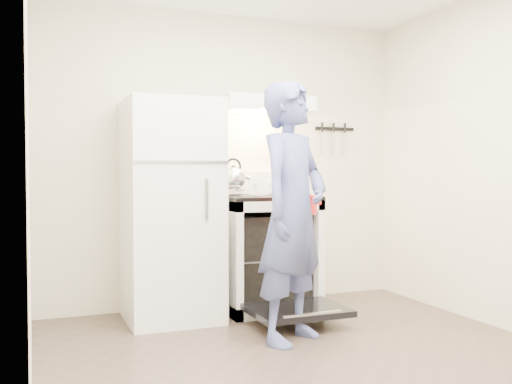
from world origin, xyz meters
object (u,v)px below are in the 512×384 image
stove_body (266,254)px  tea_kettle (233,177)px  refrigerator (171,210)px  person (293,212)px  dutch_oven (300,206)px

stove_body → tea_kettle: tea_kettle is taller
refrigerator → person: bearing=-54.1°
refrigerator → dutch_oven: bearing=-37.2°
tea_kettle → person: person is taller
refrigerator → tea_kettle: (0.55, 0.11, 0.26)m
stove_body → person: 1.00m
tea_kettle → dutch_oven: bearing=-70.1°
refrigerator → dutch_oven: size_ratio=5.42×
refrigerator → tea_kettle: refrigerator is taller
stove_body → dutch_oven: size_ratio=2.93×
refrigerator → stove_body: refrigerator is taller
dutch_oven → refrigerator: bearing=142.8°
refrigerator → stove_body: bearing=1.8°
stove_body → tea_kettle: (-0.26, 0.09, 0.65)m
person → dutch_oven: size_ratio=5.59×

